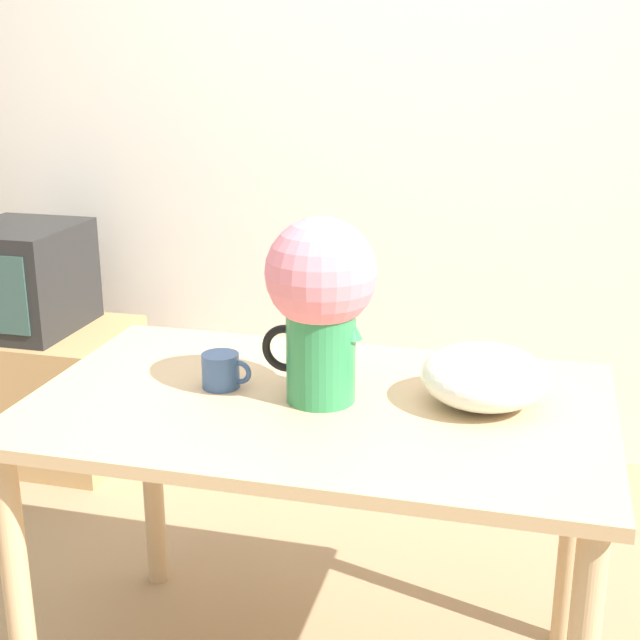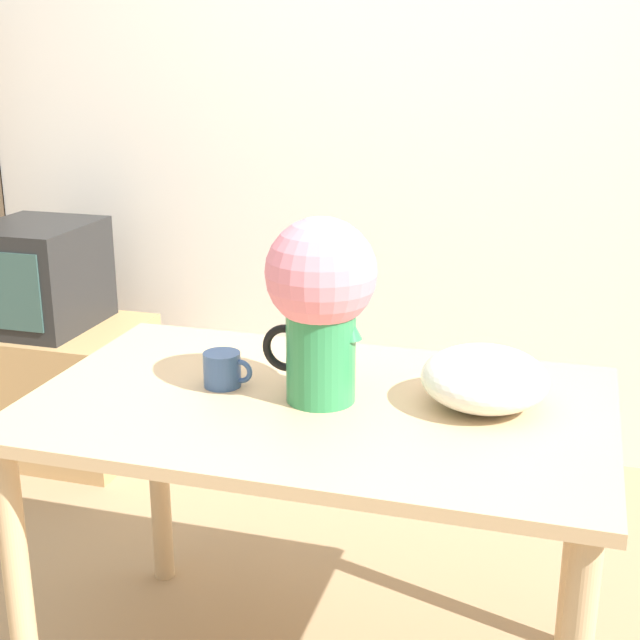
% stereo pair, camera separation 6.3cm
% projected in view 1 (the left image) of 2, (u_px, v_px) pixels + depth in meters
% --- Properties ---
extents(wall_back, '(8.00, 0.05, 2.60)m').
position_uv_depth(wall_back, '(414.00, 117.00, 3.30)').
color(wall_back, silver).
rests_on(wall_back, ground_plane).
extents(table, '(1.31, 0.81, 0.79)m').
position_uv_depth(table, '(319.00, 447.00, 2.06)').
color(table, tan).
rests_on(table, ground_plane).
extents(flower_vase, '(0.26, 0.25, 0.42)m').
position_uv_depth(flower_vase, '(321.00, 295.00, 1.96)').
color(flower_vase, '#2D844C').
rests_on(flower_vase, table).
extents(coffee_mug, '(0.12, 0.09, 0.08)m').
position_uv_depth(coffee_mug, '(222.00, 371.00, 2.09)').
color(coffee_mug, '#385689').
rests_on(coffee_mug, table).
extents(white_bowl, '(0.28, 0.28, 0.13)m').
position_uv_depth(white_bowl, '(484.00, 376.00, 1.98)').
color(white_bowl, silver).
rests_on(white_bowl, table).
extents(tv_stand, '(0.74, 0.52, 0.52)m').
position_uv_depth(tv_stand, '(35.00, 390.00, 3.51)').
color(tv_stand, tan).
rests_on(tv_stand, ground_plane).
extents(tv_set, '(0.40, 0.46, 0.40)m').
position_uv_depth(tv_set, '(23.00, 278.00, 3.36)').
color(tv_set, black).
rests_on(tv_set, tv_stand).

